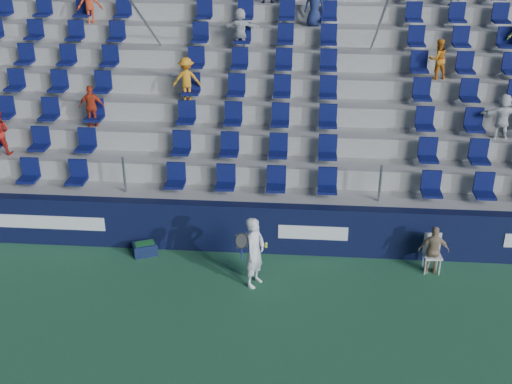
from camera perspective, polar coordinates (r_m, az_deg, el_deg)
ground at (r=12.72m, az=-1.97°, el=-12.37°), size 70.00×70.00×0.00m
sponsor_wall at (r=15.02m, az=-0.64°, el=-3.20°), size 24.00×0.32×1.20m
grandstand at (r=19.12m, az=0.72°, el=8.20°), size 24.00×8.17×6.63m
tennis_player at (r=13.66m, az=-0.12°, el=-5.37°), size 0.69×0.69×1.60m
line_judge_chair at (r=14.87m, az=15.39°, el=-4.98°), size 0.41×0.42×0.88m
line_judge at (r=14.71m, az=15.51°, el=-5.01°), size 0.68×0.29×1.15m
ball_bin at (r=15.28m, az=-9.84°, el=-4.94°), size 0.64×0.54×0.30m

